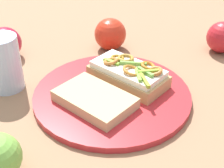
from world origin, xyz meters
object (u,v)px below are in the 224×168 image
Objects in this scene: plate at (112,95)px; apple_0 at (6,43)px; apple_1 at (110,34)px; apple_3 at (222,37)px; sandwich at (128,74)px; drinking_glass at (4,63)px; bread_slice_side at (95,99)px.

plate is 0.31m from apple_0.
apple_3 is (0.06, -0.28, -0.00)m from apple_1.
sandwich is at bearing 139.22° from apple_3.
apple_3 is at bearing -38.77° from plate.
drinking_glass reaches higher than apple_3.
sandwich is (0.05, -0.02, 0.03)m from plate.
apple_0 is (0.10, 0.29, 0.03)m from plate.
sandwich is 0.26m from drinking_glass.
apple_3 is at bearing -78.30° from apple_1.
apple_1 is (0.17, 0.08, 0.01)m from sandwich.
apple_0 is 0.66× the size of drinking_glass.
drinking_glass reaches higher than apple_1.
apple_1 is at bearing 142.74° from sandwich.
apple_0 is 0.99× the size of apple_3.
drinking_glass is at bearing -161.23° from bread_slice_side.
drinking_glass is (-0.23, 0.17, 0.02)m from apple_1.
bread_slice_side is at bearing 142.87° from apple_3.
plate is at bearing -91.19° from sandwich.
apple_3 is (0.27, -0.22, 0.03)m from plate.
apple_3 is (0.17, -0.51, 0.00)m from apple_0.
plate is 1.74× the size of sandwich.
apple_0 is 0.95× the size of apple_1.
apple_0 is (0.06, 0.32, 0.00)m from sandwich.
sandwich is 0.32m from apple_0.
apple_1 is 0.28m from drinking_glass.
bread_slice_side is at bearing -118.50° from apple_0.
sandwich is at bearing -100.01° from apple_0.
drinking_glass is at bearing 144.34° from apple_1.
apple_0 reaches higher than bread_slice_side.
apple_3 is at bearing 75.22° from sandwich.
apple_1 is at bearing 101.70° from apple_3.
plate is 4.12× the size of apple_0.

